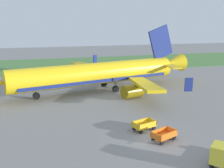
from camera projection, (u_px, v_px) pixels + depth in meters
The scene contains 5 objects.
ground_plane at pixel (155, 140), 27.25m from camera, with size 220.00×220.00×0.00m, color gray.
grass_strip at pixel (77, 64), 76.26m from camera, with size 220.00×28.00×0.06m, color #518442.
airplane at pixel (102, 73), 46.32m from camera, with size 37.34×30.22×11.34m.
baggage_cart_nearest at pixel (164, 135), 26.93m from camera, with size 3.57×2.22×1.07m.
baggage_cart_second_in_row at pixel (144, 125), 29.54m from camera, with size 3.61×2.06×1.07m.
Camera 1 is at (-11.24, -23.03, 11.75)m, focal length 42.63 mm.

